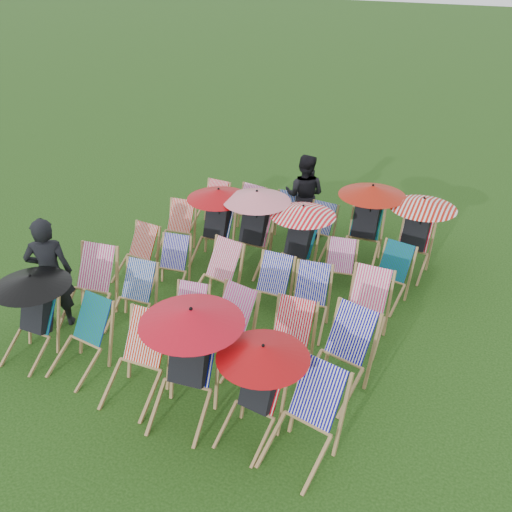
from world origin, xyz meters
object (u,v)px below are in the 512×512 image
at_px(deckchair_0, 31,315).
at_px(deckchair_29, 415,234).
at_px(deckchair_5, 304,421).
at_px(person_left, 50,273).
at_px(person_rear, 304,195).

bearing_deg(deckchair_0, deckchair_29, 45.86).
relative_size(deckchair_0, deckchair_29, 0.92).
distance_m(deckchair_5, person_left, 4.33).
height_order(deckchair_0, deckchair_5, deckchair_0).
height_order(deckchair_29, person_left, person_left).
relative_size(person_left, person_rear, 1.08).
distance_m(deckchair_0, person_left, 0.75).
bearing_deg(person_rear, deckchair_29, 161.48).
distance_m(person_left, person_rear, 4.94).
relative_size(deckchair_5, person_rear, 0.64).
bearing_deg(deckchair_5, person_left, -179.14).
bearing_deg(deckchair_29, deckchair_5, -89.00).
bearing_deg(deckchair_5, deckchair_0, -170.19).
xyz_separation_m(deckchair_5, deckchair_29, (0.16, 4.66, 0.19)).
relative_size(deckchair_0, person_left, 0.70).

